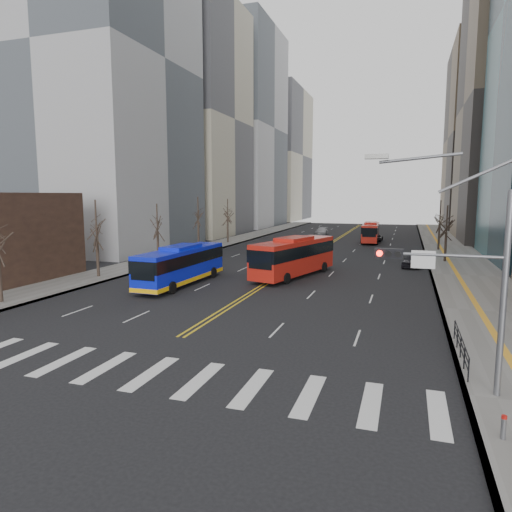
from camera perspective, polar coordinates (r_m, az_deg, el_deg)
ground at (r=21.87m, az=-15.74°, el=-13.57°), size 220.00×220.00×0.00m
sidewalk_right at (r=62.54m, az=23.56°, el=-0.09°), size 7.00×130.00×0.15m
sidewalk_left at (r=68.33m, az=-6.11°, el=1.11°), size 5.00×130.00×0.15m
crosswalk at (r=21.86m, az=-15.74°, el=-13.55°), size 26.70×4.00×0.01m
centerline at (r=73.14m, az=9.08°, el=1.44°), size 0.55×100.00×0.01m
office_towers at (r=87.56m, az=11.02°, el=18.13°), size 83.00×134.00×58.00m
signal_mast at (r=19.13m, az=24.50°, el=-1.92°), size 5.37×0.37×9.39m
pedestrian_railing at (r=23.98m, az=24.24°, el=-9.97°), size 0.06×6.06×1.02m
street_trees at (r=54.75m, az=-1.80°, el=4.58°), size 35.20×47.20×7.60m
blue_bus at (r=40.44m, az=-9.29°, el=-0.98°), size 3.04×11.91×3.45m
red_bus_near at (r=44.03m, az=4.79°, el=0.19°), size 5.84×12.37×3.80m
red_bus_far at (r=77.65m, az=14.14°, el=3.05°), size 2.94×10.67×3.38m
car_white at (r=50.32m, az=-10.53°, el=-0.52°), size 2.28×4.84×1.53m
car_dark_mid at (r=52.27m, az=19.11°, el=-0.53°), size 2.79×4.71×1.50m
car_silver at (r=90.38m, az=8.20°, el=3.08°), size 2.17×5.00×1.43m
car_dark_far at (r=79.59m, az=14.80°, el=2.17°), size 2.12×4.13×1.12m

